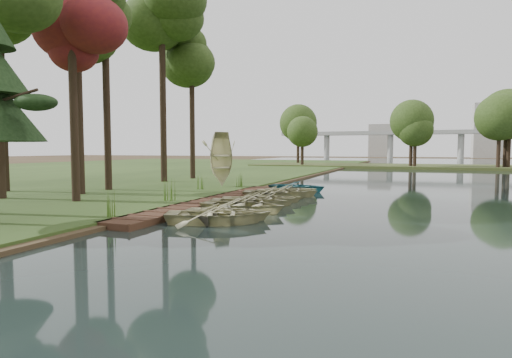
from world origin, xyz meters
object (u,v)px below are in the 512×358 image
(rowboat_1, at_px, (228,211))
(rowboat_2, at_px, (243,204))
(rowboat_0, at_px, (216,213))
(stored_rowboat, at_px, (221,181))
(boardwalk, at_px, (214,202))

(rowboat_1, bearing_deg, rowboat_2, -4.89)
(rowboat_0, xyz_separation_m, rowboat_1, (0.05, 0.98, -0.03))
(rowboat_0, distance_m, stored_rowboat, 13.56)
(rowboat_1, relative_size, rowboat_2, 0.91)
(boardwalk, height_order, stored_rowboat, stored_rowboat)
(boardwalk, xyz_separation_m, rowboat_2, (2.70, -2.46, 0.30))
(rowboat_0, xyz_separation_m, stored_rowboat, (-5.68, 12.31, 0.24))
(stored_rowboat, bearing_deg, boardwalk, -124.48)
(rowboat_1, relative_size, stored_rowboat, 0.93)
(rowboat_2, distance_m, stored_rowboat, 10.95)
(boardwalk, distance_m, rowboat_2, 3.67)
(rowboat_1, bearing_deg, stored_rowboat, 17.59)
(boardwalk, relative_size, stored_rowboat, 4.22)
(rowboat_2, bearing_deg, boardwalk, 48.47)
(rowboat_0, bearing_deg, rowboat_1, -23.96)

